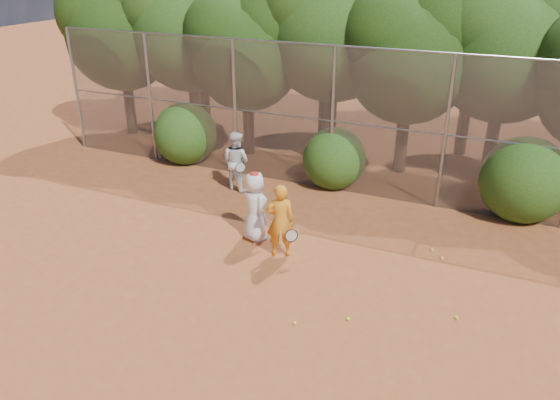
% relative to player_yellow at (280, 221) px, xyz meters
% --- Properties ---
extents(ground, '(80.00, 80.00, 0.00)m').
position_rel_player_yellow_xyz_m(ground, '(0.78, -2.01, -0.85)').
color(ground, brown).
rests_on(ground, ground).
extents(fence_back, '(20.05, 0.09, 4.03)m').
position_rel_player_yellow_xyz_m(fence_back, '(0.66, 3.99, 1.21)').
color(fence_back, gray).
rests_on(fence_back, ground).
extents(tree_0, '(4.38, 3.81, 6.00)m').
position_rel_player_yellow_xyz_m(tree_0, '(-8.67, 6.03, 3.09)').
color(tree_0, black).
rests_on(tree_0, ground).
extents(tree_1, '(4.64, 4.03, 6.35)m').
position_rel_player_yellow_xyz_m(tree_1, '(-6.16, 6.53, 3.32)').
color(tree_1, black).
rests_on(tree_1, ground).
extents(tree_2, '(3.99, 3.47, 5.47)m').
position_rel_player_yellow_xyz_m(tree_2, '(-3.67, 5.82, 2.74)').
color(tree_2, black).
rests_on(tree_2, ground).
extents(tree_3, '(4.89, 4.26, 6.70)m').
position_rel_player_yellow_xyz_m(tree_3, '(-1.16, 6.83, 3.55)').
color(tree_3, black).
rests_on(tree_3, ground).
extents(tree_4, '(4.19, 3.64, 5.73)m').
position_rel_player_yellow_xyz_m(tree_4, '(1.33, 6.22, 2.91)').
color(tree_4, black).
rests_on(tree_4, ground).
extents(tree_5, '(4.51, 3.92, 6.17)m').
position_rel_player_yellow_xyz_m(tree_5, '(3.83, 7.03, 3.20)').
color(tree_5, black).
rests_on(tree_5, ground).
extents(tree_9, '(4.83, 4.20, 6.62)m').
position_rel_player_yellow_xyz_m(tree_9, '(-7.16, 8.83, 3.49)').
color(tree_9, black).
rests_on(tree_9, ground).
extents(tree_10, '(5.15, 4.48, 7.06)m').
position_rel_player_yellow_xyz_m(tree_10, '(-2.16, 9.03, 3.78)').
color(tree_10, black).
rests_on(tree_10, ground).
extents(tree_11, '(4.64, 4.03, 6.35)m').
position_rel_player_yellow_xyz_m(tree_11, '(2.84, 8.63, 3.32)').
color(tree_11, black).
rests_on(tree_11, ground).
extents(bush_0, '(2.00, 2.00, 2.00)m').
position_rel_player_yellow_xyz_m(bush_0, '(-5.22, 4.29, 0.15)').
color(bush_0, '#214611').
rests_on(bush_0, ground).
extents(bush_1, '(1.80, 1.80, 1.80)m').
position_rel_player_yellow_xyz_m(bush_1, '(-0.22, 4.29, 0.05)').
color(bush_1, '#214611').
rests_on(bush_1, ground).
extents(bush_2, '(2.20, 2.20, 2.20)m').
position_rel_player_yellow_xyz_m(bush_2, '(4.78, 4.29, 0.25)').
color(bush_2, '#214611').
rests_on(bush_2, ground).
extents(player_yellow, '(0.85, 0.63, 1.70)m').
position_rel_player_yellow_xyz_m(player_yellow, '(0.00, 0.00, 0.00)').
color(player_yellow, orange).
rests_on(player_yellow, ground).
extents(player_teen, '(0.97, 0.91, 1.70)m').
position_rel_player_yellow_xyz_m(player_teen, '(-0.84, 0.44, -0.00)').
color(player_teen, silver).
rests_on(player_teen, ground).
extents(player_white, '(0.93, 0.80, 1.70)m').
position_rel_player_yellow_xyz_m(player_white, '(-2.65, 2.89, 0.00)').
color(player_white, white).
rests_on(player_white, ground).
extents(ball_0, '(0.07, 0.07, 0.07)m').
position_rel_player_yellow_xyz_m(ball_0, '(3.95, -0.84, -0.81)').
color(ball_0, yellow).
rests_on(ball_0, ground).
extents(ball_1, '(0.07, 0.07, 0.07)m').
position_rel_player_yellow_xyz_m(ball_1, '(3.36, 1.26, -0.81)').
color(ball_1, yellow).
rests_on(ball_1, ground).
extents(ball_2, '(0.07, 0.07, 0.07)m').
position_rel_player_yellow_xyz_m(ball_2, '(2.12, -1.69, -0.81)').
color(ball_2, yellow).
rests_on(ball_2, ground).
extents(ball_4, '(0.07, 0.07, 0.07)m').
position_rel_player_yellow_xyz_m(ball_4, '(1.27, -2.20, -0.81)').
color(ball_4, yellow).
rests_on(ball_4, ground).
extents(ball_5, '(0.07, 0.07, 0.07)m').
position_rel_player_yellow_xyz_m(ball_5, '(3.10, 1.53, -0.81)').
color(ball_5, yellow).
rests_on(ball_5, ground).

